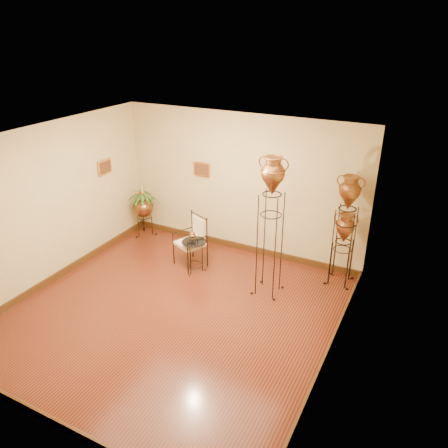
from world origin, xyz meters
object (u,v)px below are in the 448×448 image
at_px(amphora_tall, 270,226).
at_px(amphora_mid, 345,230).
at_px(planter_urn, 143,205).
at_px(armchair, 190,242).
at_px(side_table, 194,255).

xyz_separation_m(amphora_tall, amphora_mid, (1.03, 0.88, -0.22)).
xyz_separation_m(amphora_tall, planter_urn, (-3.27, 0.88, -0.56)).
relative_size(planter_urn, armchair, 1.24).
height_order(amphora_mid, armchair, amphora_mid).
xyz_separation_m(amphora_mid, planter_urn, (-4.30, 0.00, -0.34)).
distance_m(amphora_tall, amphora_mid, 1.38).
relative_size(amphora_tall, planter_urn, 1.99).
height_order(planter_urn, armchair, planter_urn).
height_order(amphora_mid, planter_urn, amphora_mid).
distance_m(amphora_tall, side_table, 1.75).
bearing_deg(armchair, planter_urn, -179.55).
xyz_separation_m(planter_urn, side_table, (1.79, -0.87, -0.36)).
relative_size(amphora_mid, armchair, 2.04).
relative_size(amphora_mid, planter_urn, 1.65).
relative_size(amphora_tall, armchair, 2.46).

